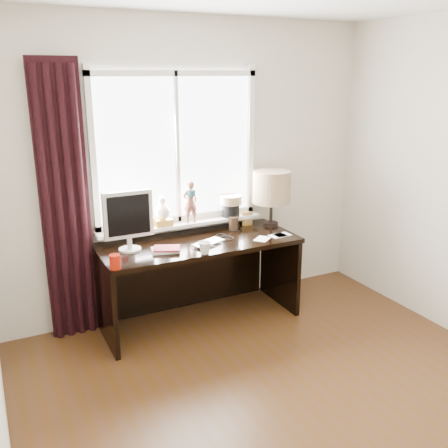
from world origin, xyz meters
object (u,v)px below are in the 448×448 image
desk (195,264)px  table_lamp (272,188)px  red_cup (115,262)px  mug (205,247)px  monitor (128,217)px  laptop (208,243)px

desk → table_lamp: bearing=2.0°
red_cup → table_lamp: bearing=14.9°
mug → desk: 0.50m
table_lamp → monitor: bearing=-176.6°
mug → table_lamp: (0.87, 0.42, 0.31)m
laptop → red_cup: size_ratio=2.72×
desk → monitor: size_ratio=3.47×
laptop → table_lamp: 0.86m
laptop → desk: 0.33m
laptop → monitor: 0.70m
monitor → table_lamp: (1.38, 0.08, 0.09)m
monitor → mug: bearing=-33.7°
laptop → desk: laptop is taller
desk → table_lamp: 1.00m
mug → monitor: bearing=146.3°
mug → laptop: bearing=58.5°
desk → monitor: (-0.59, -0.06, 0.52)m
monitor → laptop: bearing=-13.3°
red_cup → table_lamp: (1.59, 0.42, 0.31)m
mug → table_lamp: table_lamp is taller
laptop → mug: bearing=-143.3°
desk → mug: bearing=-101.5°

